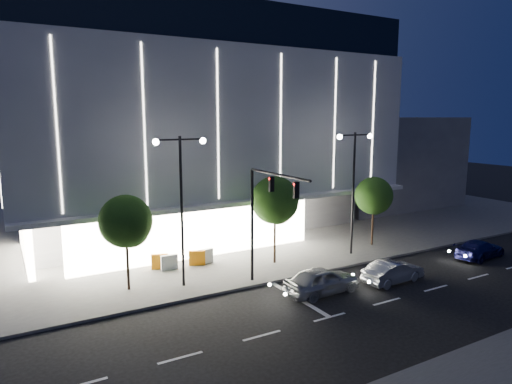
{
  "coord_description": "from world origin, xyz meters",
  "views": [
    {
      "loc": [
        -12.06,
        -18.61,
        10.07
      ],
      "look_at": [
        3.12,
        8.04,
        5.0
      ],
      "focal_mm": 32.0,
      "sensor_mm": 36.0,
      "label": 1
    }
  ],
  "objects": [
    {
      "name": "barrier_c",
      "position": [
        -0.86,
        9.12,
        0.65
      ],
      "size": [
        1.11,
        0.65,
        1.0
      ],
      "primitive_type": "cube",
      "rotation": [
        0.0,
        0.0,
        -0.39
      ],
      "color": "orange",
      "rests_on": "sidewalk_museum"
    },
    {
      "name": "car_third",
      "position": [
        17.61,
        0.94,
        0.65
      ],
      "size": [
        4.69,
        2.34,
        1.31
      ],
      "primitive_type": "imported",
      "rotation": [
        0.0,
        0.0,
        1.69
      ],
      "color": "#151550",
      "rests_on": "ground"
    },
    {
      "name": "barrier_b",
      "position": [
        -2.8,
        9.14,
        0.65
      ],
      "size": [
        1.11,
        0.3,
        1.0
      ],
      "primitive_type": "cube",
      "rotation": [
        0.0,
        0.0,
        -0.04
      ],
      "color": "silver",
      "rests_on": "sidewalk_museum"
    },
    {
      "name": "traffic_mast",
      "position": [
        1.0,
        3.34,
        5.03
      ],
      "size": [
        0.33,
        5.89,
        7.07
      ],
      "color": "black",
      "rests_on": "ground"
    },
    {
      "name": "barrier_d",
      "position": [
        -0.22,
        9.18,
        0.65
      ],
      "size": [
        1.12,
        0.36,
        1.0
      ],
      "primitive_type": "cube",
      "rotation": [
        0.0,
        0.0,
        0.1
      ],
      "color": "white",
      "rests_on": "sidewalk_museum"
    },
    {
      "name": "car_second",
      "position": [
        8.5,
        0.48,
        0.69
      ],
      "size": [
        4.25,
        1.69,
        1.38
      ],
      "primitive_type": "imported",
      "rotation": [
        0.0,
        0.0,
        1.63
      ],
      "color": "#A9ACB0",
      "rests_on": "ground"
    },
    {
      "name": "car_lead",
      "position": [
        3.57,
        1.2,
        0.79
      ],
      "size": [
        4.7,
        2.05,
        1.58
      ],
      "primitive_type": "imported",
      "rotation": [
        0.0,
        0.0,
        1.61
      ],
      "color": "#929598",
      "rests_on": "ground"
    },
    {
      "name": "museum",
      "position": [
        2.98,
        22.31,
        9.27
      ],
      "size": [
        30.0,
        25.8,
        18.0
      ],
      "color": "#4C4C51",
      "rests_on": "ground"
    },
    {
      "name": "tree_right",
      "position": [
        13.03,
        7.02,
        3.88
      ],
      "size": [
        2.91,
        2.91,
        5.51
      ],
      "color": "black",
      "rests_on": "ground"
    },
    {
      "name": "tree_left",
      "position": [
        -5.97,
        7.02,
        4.03
      ],
      "size": [
        3.02,
        3.02,
        5.72
      ],
      "color": "black",
      "rests_on": "ground"
    },
    {
      "name": "street_lamp_west",
      "position": [
        -3.0,
        6.0,
        5.96
      ],
      "size": [
        3.16,
        0.36,
        9.0
      ],
      "color": "black",
      "rests_on": "ground"
    },
    {
      "name": "sidewalk_museum",
      "position": [
        5.0,
        24.0,
        0.07
      ],
      "size": [
        70.0,
        40.0,
        0.15
      ],
      "primitive_type": "cube",
      "color": "#474747",
      "rests_on": "ground"
    },
    {
      "name": "barrier_a",
      "position": [
        -3.29,
        9.62,
        0.65
      ],
      "size": [
        1.12,
        0.6,
        1.0
      ],
      "primitive_type": "cube",
      "rotation": [
        0.0,
        0.0,
        -0.34
      ],
      "color": "orange",
      "rests_on": "sidewalk_museum"
    },
    {
      "name": "annex_building",
      "position": [
        26.0,
        24.0,
        5.0
      ],
      "size": [
        16.0,
        20.0,
        10.0
      ],
      "primitive_type": "cube",
      "color": "#4C4C51",
      "rests_on": "ground"
    },
    {
      "name": "tree_mid",
      "position": [
        4.03,
        7.02,
        4.33
      ],
      "size": [
        3.25,
        3.25,
        6.15
      ],
      "color": "black",
      "rests_on": "ground"
    },
    {
      "name": "ground",
      "position": [
        0.0,
        0.0,
        0.0
      ],
      "size": [
        160.0,
        160.0,
        0.0
      ],
      "primitive_type": "plane",
      "color": "black",
      "rests_on": "ground"
    },
    {
      "name": "street_lamp_east",
      "position": [
        10.0,
        6.0,
        5.96
      ],
      "size": [
        3.16,
        0.36,
        9.0
      ],
      "color": "black",
      "rests_on": "ground"
    }
  ]
}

